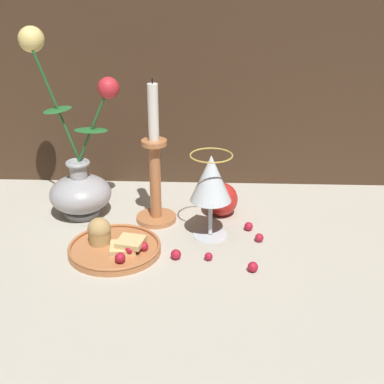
# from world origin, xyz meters

# --- Properties ---
(ground_plane) EXTENTS (2.40, 2.40, 0.00)m
(ground_plane) POSITION_xyz_m (0.00, 0.00, 0.00)
(ground_plane) COLOR #B7B2A3
(ground_plane) RESTS_ON ground
(vase) EXTENTS (0.19, 0.13, 0.39)m
(vase) POSITION_xyz_m (-0.16, 0.08, 0.09)
(vase) COLOR #A3A3A8
(vase) RESTS_ON ground_plane
(plate_with_pastries) EXTENTS (0.17, 0.17, 0.06)m
(plate_with_pastries) POSITION_xyz_m (-0.07, -0.07, 0.01)
(plate_with_pastries) COLOR #B77042
(plate_with_pastries) RESTS_ON ground_plane
(wine_glass) EXTENTS (0.08, 0.08, 0.17)m
(wine_glass) POSITION_xyz_m (0.11, 0.00, 0.12)
(wine_glass) COLOR silver
(wine_glass) RESTS_ON ground_plane
(candlestick) EXTENTS (0.08, 0.08, 0.30)m
(candlestick) POSITION_xyz_m (0.00, 0.06, 0.10)
(candlestick) COLOR #B77042
(candlestick) RESTS_ON ground_plane
(apple_beside_vase) EXTENTS (0.07, 0.07, 0.08)m
(apple_beside_vase) POSITION_xyz_m (0.13, 0.09, 0.04)
(apple_beside_vase) COLOR red
(apple_beside_vase) RESTS_ON ground_plane
(berry_near_plate) EXTENTS (0.02, 0.02, 0.02)m
(berry_near_plate) POSITION_xyz_m (0.21, -0.02, 0.01)
(berry_near_plate) COLOR #AD192D
(berry_near_plate) RESTS_ON ground_plane
(berry_front_center) EXTENTS (0.02, 0.02, 0.02)m
(berry_front_center) POSITION_xyz_m (0.11, -0.09, 0.01)
(berry_front_center) COLOR #AD192D
(berry_front_center) RESTS_ON ground_plane
(berry_by_glass_stem) EXTENTS (0.02, 0.02, 0.02)m
(berry_by_glass_stem) POSITION_xyz_m (0.19, 0.02, 0.01)
(berry_by_glass_stem) COLOR #AD192D
(berry_by_glass_stem) RESTS_ON ground_plane
(berry_under_candlestick) EXTENTS (0.02, 0.02, 0.02)m
(berry_under_candlestick) POSITION_xyz_m (0.05, -0.09, 0.01)
(berry_under_candlestick) COLOR #AD192D
(berry_under_candlestick) RESTS_ON ground_plane
(berry_far_right) EXTENTS (0.02, 0.02, 0.02)m
(berry_far_right) POSITION_xyz_m (0.19, -0.13, 0.01)
(berry_far_right) COLOR #AD192D
(berry_far_right) RESTS_ON ground_plane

